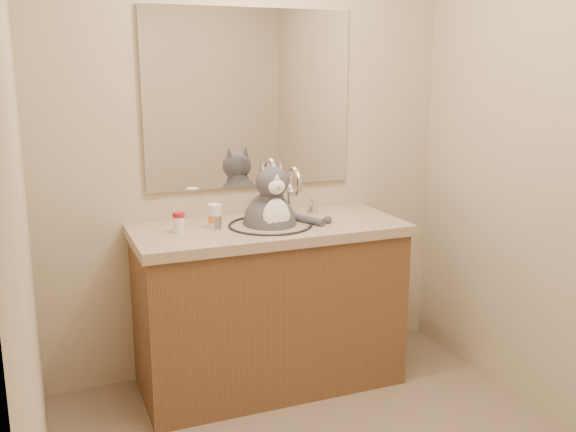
{
  "coord_description": "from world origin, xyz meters",
  "views": [
    {
      "loc": [
        -1.05,
        -1.93,
        1.61
      ],
      "look_at": [
        -0.02,
        0.65,
        0.96
      ],
      "focal_mm": 40.0,
      "sensor_mm": 36.0,
      "label": 1
    }
  ],
  "objects_px": {
    "cat": "(271,222)",
    "pill_bottle_orange": "(215,217)",
    "grey_canister": "(217,223)",
    "pill_bottle_redcap": "(179,222)"
  },
  "relations": [
    {
      "from": "cat",
      "to": "pill_bottle_redcap",
      "type": "bearing_deg",
      "value": 179.6
    },
    {
      "from": "pill_bottle_redcap",
      "to": "grey_canister",
      "type": "relative_size",
      "value": 1.61
    },
    {
      "from": "cat",
      "to": "pill_bottle_orange",
      "type": "bearing_deg",
      "value": 174.27
    },
    {
      "from": "cat",
      "to": "grey_canister",
      "type": "bearing_deg",
      "value": 178.56
    },
    {
      "from": "cat",
      "to": "grey_canister",
      "type": "relative_size",
      "value": 8.83
    },
    {
      "from": "pill_bottle_orange",
      "to": "grey_canister",
      "type": "relative_size",
      "value": 1.95
    },
    {
      "from": "pill_bottle_redcap",
      "to": "pill_bottle_orange",
      "type": "xyz_separation_m",
      "value": [
        0.18,
        0.02,
        0.01
      ]
    },
    {
      "from": "pill_bottle_orange",
      "to": "cat",
      "type": "bearing_deg",
      "value": -6.24
    },
    {
      "from": "pill_bottle_orange",
      "to": "grey_canister",
      "type": "xyz_separation_m",
      "value": [
        0.0,
        -0.02,
        -0.03
      ]
    },
    {
      "from": "cat",
      "to": "pill_bottle_redcap",
      "type": "relative_size",
      "value": 5.48
    }
  ]
}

